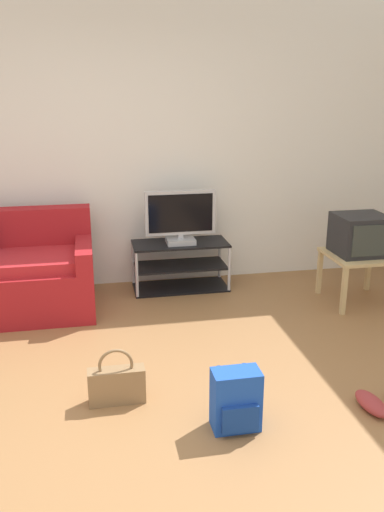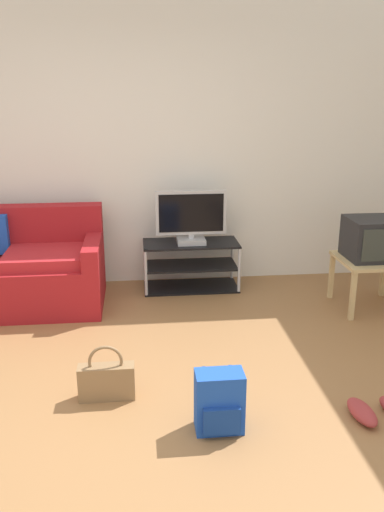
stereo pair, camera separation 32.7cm
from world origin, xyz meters
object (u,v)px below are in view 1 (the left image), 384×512
at_px(tv_stand, 180,266).
at_px(side_table, 359,261).
at_px(flat_tv, 180,218).
at_px(backpack, 236,400).
at_px(crt_tv, 360,234).
at_px(handbag, 117,384).

bearing_deg(tv_stand, side_table, -23.03).
xyz_separation_m(flat_tv, backpack, (-0.08, -2.28, -0.54)).
height_order(tv_stand, crt_tv, crt_tv).
bearing_deg(tv_stand, flat_tv, -90.00).
bearing_deg(side_table, crt_tv, 90.00).
relative_size(side_table, handbag, 1.54).
xyz_separation_m(flat_tv, handbag, (-0.74, -1.88, -0.59)).
bearing_deg(handbag, flat_tv, 68.66).
bearing_deg(handbag, crt_tv, 29.17).
relative_size(crt_tv, handbag, 1.22).
relative_size(flat_tv, backpack, 1.85).
distance_m(flat_tv, crt_tv, 1.66).
distance_m(side_table, handbag, 2.61).
relative_size(flat_tv, side_table, 1.19).
xyz_separation_m(crt_tv, handbag, (-2.27, -1.27, -0.51)).
bearing_deg(crt_tv, tv_stand, 157.48).
bearing_deg(side_table, flat_tv, 157.68).
xyz_separation_m(flat_tv, side_table, (1.54, -0.63, -0.33)).
bearing_deg(handbag, tv_stand, 68.89).
height_order(side_table, crt_tv, crt_tv).
bearing_deg(backpack, side_table, 57.53).
distance_m(side_table, backpack, 2.32).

